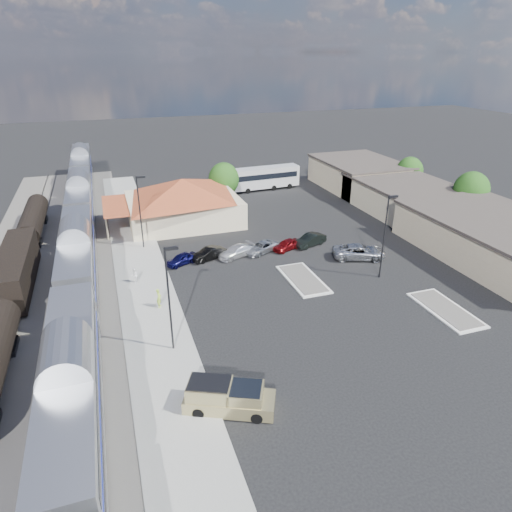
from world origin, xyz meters
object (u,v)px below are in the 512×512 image
object	(u,v)px
station_depot	(183,200)
coach_bus	(265,177)
pickup_truck	(230,398)
suv	(359,252)

from	to	relation	value
station_depot	coach_bus	world-z (taller)	station_depot
station_depot	coach_bus	bearing A→B (deg)	36.12
station_depot	pickup_truck	xyz separation A→B (m)	(-3.94, -37.93, -2.15)
station_depot	coach_bus	size ratio (longest dim) A/B	1.49
pickup_truck	coach_bus	bearing A→B (deg)	2.86
pickup_truck	coach_bus	distance (m)	53.95
coach_bus	suv	bearing A→B (deg)	177.36
suv	pickup_truck	bearing A→B (deg)	152.06
pickup_truck	suv	bearing A→B (deg)	-22.84
station_depot	suv	bearing A→B (deg)	-48.28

